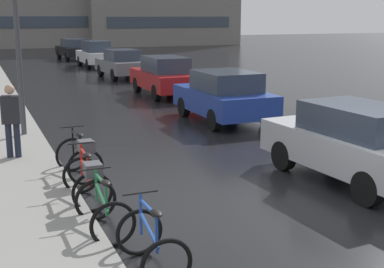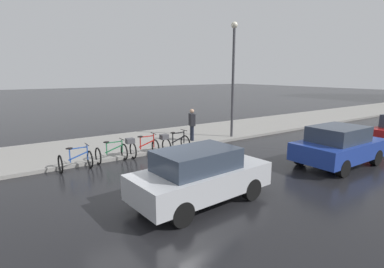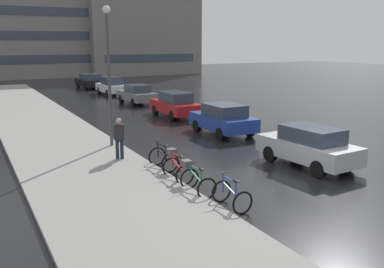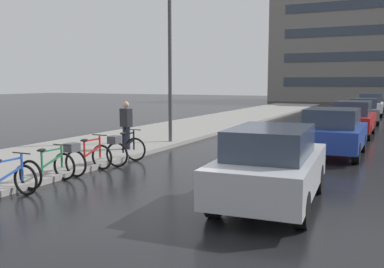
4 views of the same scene
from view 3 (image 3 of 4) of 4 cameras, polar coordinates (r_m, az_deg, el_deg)
name	(u,v)px [view 3 (image 3 of 4)]	position (r m, az deg, el deg)	size (l,w,h in m)	color
ground_plane	(299,183)	(15.11, 14.02, -6.42)	(140.00, 140.00, 0.00)	black
sidewalk_kerb	(58,141)	(21.36, -17.39, -0.96)	(4.80, 60.00, 0.14)	gray
bicycle_nearest	(232,196)	(12.51, 5.30, -8.17)	(0.70, 1.15, 0.96)	black
bicycle_second	(198,182)	(13.57, 0.78, -6.46)	(0.71, 1.18, 0.92)	black
bicycle_third	(180,168)	(14.66, -1.62, -4.60)	(0.73, 1.39, 1.01)	black
bicycle_farthest	(165,157)	(16.06, -3.59, -3.08)	(0.81, 1.41, 1.01)	black
car_silver	(309,146)	(17.01, 15.31, -1.56)	(2.01, 4.14, 1.58)	#B2B5BA
car_blue	(223,119)	(22.26, 4.18, 2.03)	(1.96, 3.89, 1.59)	navy
car_red	(175,104)	(27.40, -2.28, 3.98)	(1.81, 4.36, 1.61)	#AD1919
car_grey	(137,94)	(33.43, -7.36, 5.28)	(2.00, 4.01, 1.50)	slate
car_white	(111,86)	(39.47, -10.69, 6.32)	(1.82, 4.04, 1.65)	silver
car_black	(90,81)	(45.59, -13.47, 6.90)	(2.13, 4.38, 1.50)	black
pedestrian	(119,137)	(17.18, -9.69, -0.45)	(0.45, 0.33, 1.80)	#1E2333
streetlamp	(109,65)	(19.20, -11.06, 9.04)	(0.34, 0.34, 6.23)	#424247
building_facade_main	(38,25)	(63.67, -19.84, 13.56)	(23.29, 9.43, 14.00)	gray
building_facade_side	(138,27)	(65.87, -7.23, 13.97)	(16.32, 9.83, 13.71)	gray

